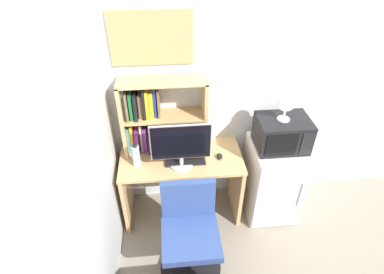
{
  "coord_description": "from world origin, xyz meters",
  "views": [
    {
      "loc": [
        -1.09,
        -2.48,
        2.64
      ],
      "look_at": [
        -0.88,
        -0.31,
        1.01
      ],
      "focal_mm": 28.92,
      "sensor_mm": 36.0,
      "label": 1
    }
  ],
  "objects_px": {
    "desk_chair": "(190,237)",
    "wall_corkboard": "(151,38)",
    "desk_fan": "(287,105)",
    "hutch_bookshelf": "(151,116)",
    "monitor": "(181,145)",
    "keyboard": "(185,161)",
    "mini_fridge": "(272,179)",
    "water_bottle": "(136,156)",
    "microwave": "(282,133)",
    "computer_mouse": "(220,156)"
  },
  "relations": [
    {
      "from": "water_bottle",
      "to": "mini_fridge",
      "type": "height_order",
      "value": "water_bottle"
    },
    {
      "from": "hutch_bookshelf",
      "to": "water_bottle",
      "type": "bearing_deg",
      "value": -122.79
    },
    {
      "from": "mini_fridge",
      "to": "desk_fan",
      "type": "xyz_separation_m",
      "value": [
        -0.02,
        -0.0,
        0.87
      ]
    },
    {
      "from": "monitor",
      "to": "wall_corkboard",
      "type": "bearing_deg",
      "value": 117.17
    },
    {
      "from": "computer_mouse",
      "to": "water_bottle",
      "type": "height_order",
      "value": "water_bottle"
    },
    {
      "from": "wall_corkboard",
      "to": "mini_fridge",
      "type": "bearing_deg",
      "value": -15.31
    },
    {
      "from": "computer_mouse",
      "to": "mini_fridge",
      "type": "bearing_deg",
      "value": 0.52
    },
    {
      "from": "desk_chair",
      "to": "computer_mouse",
      "type": "bearing_deg",
      "value": 60.12
    },
    {
      "from": "keyboard",
      "to": "desk_fan",
      "type": "bearing_deg",
      "value": 1.84
    },
    {
      "from": "hutch_bookshelf",
      "to": "water_bottle",
      "type": "relative_size",
      "value": 3.27
    },
    {
      "from": "microwave",
      "to": "keyboard",
      "type": "bearing_deg",
      "value": -177.84
    },
    {
      "from": "monitor",
      "to": "mini_fridge",
      "type": "bearing_deg",
      "value": 4.65
    },
    {
      "from": "hutch_bookshelf",
      "to": "water_bottle",
      "type": "xyz_separation_m",
      "value": [
        -0.15,
        -0.24,
        -0.26
      ]
    },
    {
      "from": "wall_corkboard",
      "to": "monitor",
      "type": "bearing_deg",
      "value": -62.83
    },
    {
      "from": "hutch_bookshelf",
      "to": "desk_chair",
      "type": "bearing_deg",
      "value": -70.48
    },
    {
      "from": "monitor",
      "to": "keyboard",
      "type": "bearing_deg",
      "value": 49.96
    },
    {
      "from": "hutch_bookshelf",
      "to": "desk_chair",
      "type": "xyz_separation_m",
      "value": [
        0.28,
        -0.78,
        -0.74
      ]
    },
    {
      "from": "desk_chair",
      "to": "wall_corkboard",
      "type": "xyz_separation_m",
      "value": [
        -0.22,
        0.88,
        1.41
      ]
    },
    {
      "from": "hutch_bookshelf",
      "to": "mini_fridge",
      "type": "distance_m",
      "value": 1.38
    },
    {
      "from": "mini_fridge",
      "to": "desk_chair",
      "type": "height_order",
      "value": "desk_chair"
    },
    {
      "from": "keyboard",
      "to": "wall_corkboard",
      "type": "relative_size",
      "value": 0.55
    },
    {
      "from": "keyboard",
      "to": "microwave",
      "type": "height_order",
      "value": "microwave"
    },
    {
      "from": "water_bottle",
      "to": "desk_fan",
      "type": "distance_m",
      "value": 1.37
    },
    {
      "from": "keyboard",
      "to": "microwave",
      "type": "relative_size",
      "value": 0.8
    },
    {
      "from": "desk_chair",
      "to": "wall_corkboard",
      "type": "relative_size",
      "value": 1.31
    },
    {
      "from": "computer_mouse",
      "to": "microwave",
      "type": "distance_m",
      "value": 0.6
    },
    {
      "from": "monitor",
      "to": "microwave",
      "type": "distance_m",
      "value": 0.92
    },
    {
      "from": "mini_fridge",
      "to": "desk_fan",
      "type": "bearing_deg",
      "value": -170.66
    },
    {
      "from": "monitor",
      "to": "desk_chair",
      "type": "height_order",
      "value": "monitor"
    },
    {
      "from": "desk_chair",
      "to": "monitor",
      "type": "bearing_deg",
      "value": 93.34
    },
    {
      "from": "desk_fan",
      "to": "computer_mouse",
      "type": "bearing_deg",
      "value": -179.73
    },
    {
      "from": "monitor",
      "to": "computer_mouse",
      "type": "bearing_deg",
      "value": 10.98
    },
    {
      "from": "desk_fan",
      "to": "wall_corkboard",
      "type": "distance_m",
      "value": 1.25
    },
    {
      "from": "monitor",
      "to": "water_bottle",
      "type": "relative_size",
      "value": 2.28
    },
    {
      "from": "desk_chair",
      "to": "hutch_bookshelf",
      "type": "bearing_deg",
      "value": 109.52
    },
    {
      "from": "water_bottle",
      "to": "desk_chair",
      "type": "height_order",
      "value": "water_bottle"
    },
    {
      "from": "monitor",
      "to": "wall_corkboard",
      "type": "distance_m",
      "value": 0.91
    },
    {
      "from": "keyboard",
      "to": "wall_corkboard",
      "type": "bearing_deg",
      "value": 124.7
    },
    {
      "from": "keyboard",
      "to": "microwave",
      "type": "xyz_separation_m",
      "value": [
        0.88,
        0.03,
        0.23
      ]
    },
    {
      "from": "microwave",
      "to": "desk_chair",
      "type": "relative_size",
      "value": 0.52
    },
    {
      "from": "mini_fridge",
      "to": "desk_fan",
      "type": "height_order",
      "value": "desk_fan"
    },
    {
      "from": "monitor",
      "to": "hutch_bookshelf",
      "type": "bearing_deg",
      "value": 131.77
    },
    {
      "from": "computer_mouse",
      "to": "desk_fan",
      "type": "relative_size",
      "value": 0.31
    },
    {
      "from": "desk_fan",
      "to": "hutch_bookshelf",
      "type": "bearing_deg",
      "value": 169.92
    },
    {
      "from": "keyboard",
      "to": "mini_fridge",
      "type": "xyz_separation_m",
      "value": [
        0.88,
        0.03,
        -0.34
      ]
    },
    {
      "from": "keyboard",
      "to": "computer_mouse",
      "type": "bearing_deg",
      "value": 4.49
    },
    {
      "from": "microwave",
      "to": "desk_fan",
      "type": "height_order",
      "value": "desk_fan"
    },
    {
      "from": "hutch_bookshelf",
      "to": "keyboard",
      "type": "xyz_separation_m",
      "value": [
        0.29,
        -0.23,
        -0.36
      ]
    },
    {
      "from": "mini_fridge",
      "to": "desk_fan",
      "type": "distance_m",
      "value": 0.87
    },
    {
      "from": "computer_mouse",
      "to": "desk_fan",
      "type": "height_order",
      "value": "desk_fan"
    }
  ]
}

